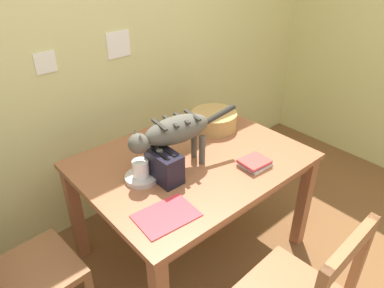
{
  "coord_description": "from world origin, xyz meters",
  "views": [
    {
      "loc": [
        -1.11,
        -0.41,
        1.91
      ],
      "look_at": [
        0.08,
        0.95,
        0.84
      ],
      "focal_mm": 33.71,
      "sensor_mm": 36.0,
      "label": 1
    }
  ],
  "objects_px": {
    "magazine": "(166,216)",
    "wooden_chair_near": "(23,274)",
    "cat": "(174,133)",
    "wicker_basket": "(214,120)",
    "book_stack": "(255,163)",
    "coffee_mug": "(141,168)",
    "dining_table": "(192,170)",
    "saucer_bowl": "(142,178)",
    "toaster": "(165,166)"
  },
  "relations": [
    {
      "from": "magazine",
      "to": "wooden_chair_near",
      "type": "distance_m",
      "value": 0.78
    },
    {
      "from": "cat",
      "to": "wicker_basket",
      "type": "distance_m",
      "value": 0.58
    },
    {
      "from": "book_stack",
      "to": "coffee_mug",
      "type": "bearing_deg",
      "value": 150.71
    },
    {
      "from": "cat",
      "to": "coffee_mug",
      "type": "relative_size",
      "value": 5.08
    },
    {
      "from": "dining_table",
      "to": "magazine",
      "type": "height_order",
      "value": "magazine"
    },
    {
      "from": "magazine",
      "to": "saucer_bowl",
      "type": "bearing_deg",
      "value": 80.75
    },
    {
      "from": "magazine",
      "to": "toaster",
      "type": "height_order",
      "value": "toaster"
    },
    {
      "from": "coffee_mug",
      "to": "toaster",
      "type": "bearing_deg",
      "value": -40.67
    },
    {
      "from": "toaster",
      "to": "coffee_mug",
      "type": "bearing_deg",
      "value": 139.33
    },
    {
      "from": "coffee_mug",
      "to": "wooden_chair_near",
      "type": "relative_size",
      "value": 0.14
    },
    {
      "from": "saucer_bowl",
      "to": "coffee_mug",
      "type": "bearing_deg",
      "value": 0.0
    },
    {
      "from": "magazine",
      "to": "book_stack",
      "type": "bearing_deg",
      "value": 4.41
    },
    {
      "from": "cat",
      "to": "book_stack",
      "type": "height_order",
      "value": "cat"
    },
    {
      "from": "coffee_mug",
      "to": "dining_table",
      "type": "bearing_deg",
      "value": -3.33
    },
    {
      "from": "magazine",
      "to": "coffee_mug",
      "type": "bearing_deg",
      "value": 80.15
    },
    {
      "from": "saucer_bowl",
      "to": "wooden_chair_near",
      "type": "xyz_separation_m",
      "value": [
        -0.68,
        0.07,
        -0.3
      ]
    },
    {
      "from": "dining_table",
      "to": "wooden_chair_near",
      "type": "height_order",
      "value": "wooden_chair_near"
    },
    {
      "from": "dining_table",
      "to": "toaster",
      "type": "height_order",
      "value": "toaster"
    },
    {
      "from": "toaster",
      "to": "wooden_chair_near",
      "type": "distance_m",
      "value": 0.88
    },
    {
      "from": "toaster",
      "to": "saucer_bowl",
      "type": "bearing_deg",
      "value": 140.36
    },
    {
      "from": "saucer_bowl",
      "to": "coffee_mug",
      "type": "xyz_separation_m",
      "value": [
        0.0,
        0.0,
        0.06
      ]
    },
    {
      "from": "cat",
      "to": "toaster",
      "type": "bearing_deg",
      "value": 123.84
    },
    {
      "from": "book_stack",
      "to": "wooden_chair_near",
      "type": "bearing_deg",
      "value": 162.56
    },
    {
      "from": "wicker_basket",
      "to": "magazine",
      "type": "bearing_deg",
      "value": -148.12
    },
    {
      "from": "magazine",
      "to": "wooden_chair_near",
      "type": "xyz_separation_m",
      "value": [
        -0.6,
        0.39,
        -0.29
      ]
    },
    {
      "from": "wicker_basket",
      "to": "dining_table",
      "type": "bearing_deg",
      "value": -152.06
    },
    {
      "from": "coffee_mug",
      "to": "wicker_basket",
      "type": "relative_size",
      "value": 0.43
    },
    {
      "from": "book_stack",
      "to": "toaster",
      "type": "xyz_separation_m",
      "value": [
        -0.47,
        0.24,
        0.06
      ]
    },
    {
      "from": "toaster",
      "to": "dining_table",
      "type": "bearing_deg",
      "value": 13.94
    },
    {
      "from": "saucer_bowl",
      "to": "book_stack",
      "type": "xyz_separation_m",
      "value": [
        0.57,
        -0.32,
        0.01
      ]
    },
    {
      "from": "saucer_bowl",
      "to": "coffee_mug",
      "type": "relative_size",
      "value": 1.36
    },
    {
      "from": "cat",
      "to": "wooden_chair_near",
      "type": "height_order",
      "value": "cat"
    },
    {
      "from": "toaster",
      "to": "wooden_chair_near",
      "type": "height_order",
      "value": "wooden_chair_near"
    },
    {
      "from": "saucer_bowl",
      "to": "book_stack",
      "type": "relative_size",
      "value": 1.03
    },
    {
      "from": "book_stack",
      "to": "magazine",
      "type": "bearing_deg",
      "value": -179.9
    },
    {
      "from": "toaster",
      "to": "wooden_chair_near",
      "type": "relative_size",
      "value": 0.22
    },
    {
      "from": "cat",
      "to": "toaster",
      "type": "relative_size",
      "value": 3.39
    },
    {
      "from": "saucer_bowl",
      "to": "magazine",
      "type": "distance_m",
      "value": 0.33
    },
    {
      "from": "coffee_mug",
      "to": "toaster",
      "type": "distance_m",
      "value": 0.13
    },
    {
      "from": "coffee_mug",
      "to": "wicker_basket",
      "type": "distance_m",
      "value": 0.74
    },
    {
      "from": "dining_table",
      "to": "toaster",
      "type": "bearing_deg",
      "value": -166.06
    },
    {
      "from": "saucer_bowl",
      "to": "wooden_chair_near",
      "type": "relative_size",
      "value": 0.2
    },
    {
      "from": "saucer_bowl",
      "to": "toaster",
      "type": "xyz_separation_m",
      "value": [
        0.1,
        -0.08,
        0.07
      ]
    },
    {
      "from": "wicker_basket",
      "to": "toaster",
      "type": "xyz_separation_m",
      "value": [
        -0.62,
        -0.26,
        0.03
      ]
    },
    {
      "from": "book_stack",
      "to": "toaster",
      "type": "bearing_deg",
      "value": 153.41
    },
    {
      "from": "magazine",
      "to": "wooden_chair_near",
      "type": "height_order",
      "value": "wooden_chair_near"
    },
    {
      "from": "dining_table",
      "to": "cat",
      "type": "relative_size",
      "value": 1.9
    },
    {
      "from": "coffee_mug",
      "to": "magazine",
      "type": "height_order",
      "value": "coffee_mug"
    },
    {
      "from": "coffee_mug",
      "to": "saucer_bowl",
      "type": "bearing_deg",
      "value": -180.0
    },
    {
      "from": "cat",
      "to": "magazine",
      "type": "bearing_deg",
      "value": 143.59
    }
  ]
}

